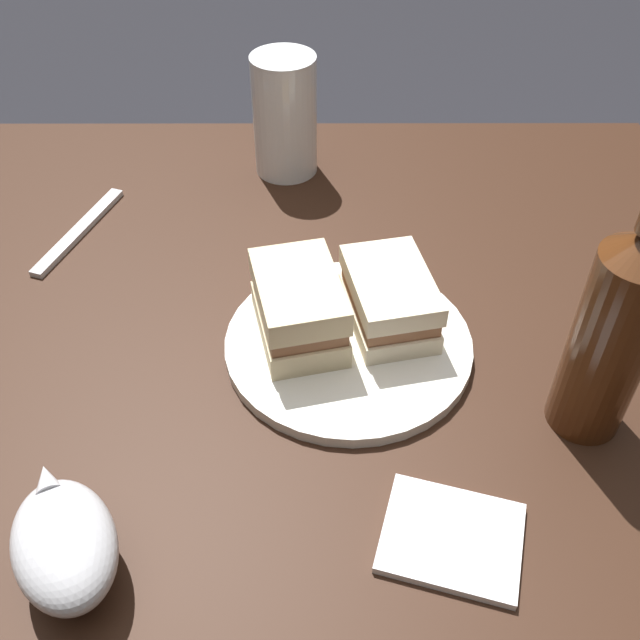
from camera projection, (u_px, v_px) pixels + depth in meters
ground_plane at (303, 628)px, 1.25m from camera, size 6.00×6.00×0.00m
dining_table at (299, 517)px, 1.00m from camera, size 1.01×0.90×0.72m
plate at (348, 344)px, 0.73m from camera, size 0.25×0.25×0.01m
sandwich_half_left at (389, 299)px, 0.73m from camera, size 0.10×0.13×0.06m
sandwich_half_right at (299, 307)px, 0.71m from camera, size 0.10×0.13×0.07m
potato_wedge_front at (350, 304)px, 0.75m from camera, size 0.04×0.02×0.02m
potato_wedge_middle at (316, 284)px, 0.77m from camera, size 0.03×0.05×0.02m
potato_wedge_back at (327, 306)px, 0.75m from camera, size 0.04×0.05×0.02m
potato_wedge_left_edge at (369, 298)px, 0.76m from camera, size 0.05×0.05×0.02m
potato_wedge_right_edge at (372, 310)px, 0.74m from camera, size 0.05×0.03×0.02m
potato_wedge_stray at (352, 280)px, 0.78m from camera, size 0.02×0.04×0.02m
pint_glass at (285, 124)px, 0.94m from camera, size 0.08×0.08×0.16m
gravy_boat at (64, 543)px, 0.53m from camera, size 0.12×0.14×0.07m
cider_bottle at (616, 329)px, 0.59m from camera, size 0.07×0.07×0.28m
napkin at (451, 538)px, 0.58m from camera, size 0.13×0.12×0.01m
fork at (79, 231)px, 0.88m from camera, size 0.07×0.18×0.01m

